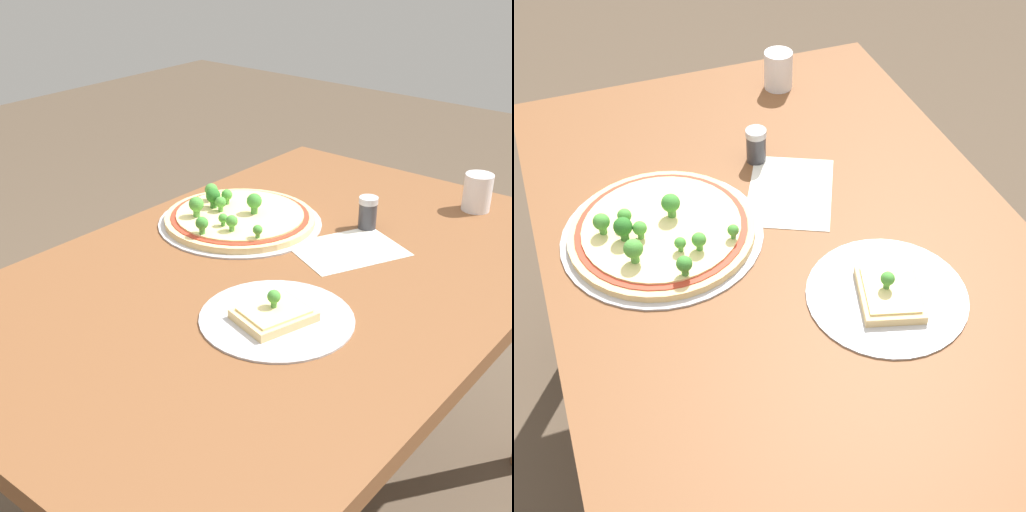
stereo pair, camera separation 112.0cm
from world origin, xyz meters
The scene contains 6 objects.
dining_table centered at (0.00, 0.00, 0.62)m, with size 1.32×0.85×0.71m.
pizza_tray_whole centered at (0.12, 0.21, 0.72)m, with size 0.36×0.36×0.07m.
pizza_tray_slice centered at (-0.15, -0.10, 0.71)m, with size 0.27×0.27×0.06m.
drinking_cup centered at (0.53, -0.16, 0.75)m, with size 0.06×0.06×0.09m, color white.
condiment_shaker centered at (0.28, -0.02, 0.74)m, with size 0.04×0.04×0.07m.
paper_menu centered at (0.16, -0.05, 0.71)m, with size 0.22×0.16×0.00m, color silver.
Camera 1 is at (-0.98, -0.74, 1.35)m, focal length 50.00 mm.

